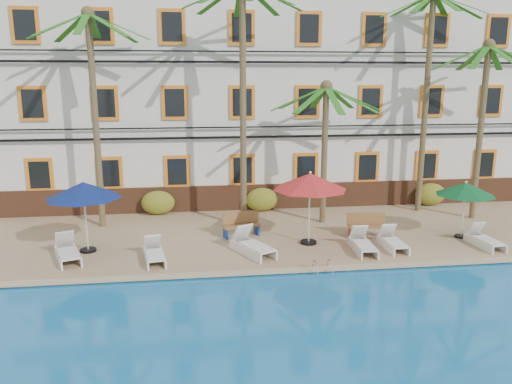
{
  "coord_description": "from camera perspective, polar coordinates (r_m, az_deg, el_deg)",
  "views": [
    {
      "loc": [
        -3.79,
        -15.69,
        6.33
      ],
      "look_at": [
        -1.38,
        3.0,
        2.0
      ],
      "focal_mm": 35.0,
      "sensor_mm": 36.0,
      "label": 1
    }
  ],
  "objects": [
    {
      "name": "pool_ladder",
      "position": [
        16.41,
        7.59,
        -8.93
      ],
      "size": [
        0.54,
        0.74,
        0.74
      ],
      "color": "silver",
      "rests_on": "ground"
    },
    {
      "name": "palm_b",
      "position": [
        20.07,
        -1.52,
        13.26
      ],
      "size": [
        4.61,
        4.61,
        9.83
      ],
      "color": "brown",
      "rests_on": "pool_deck"
    },
    {
      "name": "palm_c",
      "position": [
        21.0,
        7.9,
        7.08
      ],
      "size": [
        4.61,
        4.61,
        5.99
      ],
      "color": "brown",
      "rests_on": "pool_deck"
    },
    {
      "name": "lounger_e",
      "position": [
        18.91,
        15.34,
        -5.46
      ],
      "size": [
        0.63,
        1.72,
        0.81
      ],
      "color": "silver",
      "rests_on": "pool_deck"
    },
    {
      "name": "lounger_f",
      "position": [
        20.3,
        24.65,
        -4.94
      ],
      "size": [
        0.74,
        1.75,
        0.81
      ],
      "color": "silver",
      "rests_on": "pool_deck"
    },
    {
      "name": "shrub_right",
      "position": [
        25.66,
        19.3,
        -0.25
      ],
      "size": [
        1.5,
        0.9,
        1.1
      ],
      "primitive_type": "ellipsoid",
      "color": "#305919",
      "rests_on": "pool_deck"
    },
    {
      "name": "umbrella_green",
      "position": [
        20.66,
        22.83,
        0.28
      ],
      "size": [
        2.24,
        2.24,
        2.25
      ],
      "color": "black",
      "rests_on": "pool_deck"
    },
    {
      "name": "ground",
      "position": [
        17.34,
        5.87,
        -8.54
      ],
      "size": [
        100.0,
        100.0,
        0.0
      ],
      "primitive_type": "plane",
      "color": "#384C23",
      "rests_on": "ground"
    },
    {
      "name": "pool_coping",
      "position": [
        16.43,
        6.61,
        -8.76
      ],
      "size": [
        30.0,
        0.35,
        0.06
      ],
      "primitive_type": "cube",
      "color": "tan",
      "rests_on": "pool_deck"
    },
    {
      "name": "bench_left",
      "position": [
        19.61,
        -1.77,
        -3.7
      ],
      "size": [
        1.57,
        0.85,
        0.93
      ],
      "color": "olive",
      "rests_on": "pool_deck"
    },
    {
      "name": "lounger_d",
      "position": [
        18.33,
        12.11,
        -5.82
      ],
      "size": [
        0.73,
        1.83,
        0.85
      ],
      "color": "silver",
      "rests_on": "pool_deck"
    },
    {
      "name": "lounger_b",
      "position": [
        17.37,
        -11.56,
        -6.91
      ],
      "size": [
        0.88,
        1.78,
        0.81
      ],
      "color": "silver",
      "rests_on": "pool_deck"
    },
    {
      "name": "lounger_a",
      "position": [
        18.27,
        -20.74,
        -6.41
      ],
      "size": [
        1.29,
        2.02,
        0.9
      ],
      "color": "silver",
      "rests_on": "pool_deck"
    },
    {
      "name": "palm_e",
      "position": [
        23.45,
        24.51,
        9.06
      ],
      "size": [
        4.61,
        4.61,
        7.65
      ],
      "color": "brown",
      "rests_on": "pool_deck"
    },
    {
      "name": "palm_d",
      "position": [
        23.86,
        19.03,
        12.52
      ],
      "size": [
        4.61,
        4.61,
        9.82
      ],
      "color": "brown",
      "rests_on": "pool_deck"
    },
    {
      "name": "bench_right",
      "position": [
        19.99,
        12.56,
        -3.68
      ],
      "size": [
        1.54,
        0.63,
        0.93
      ],
      "color": "olive",
      "rests_on": "pool_deck"
    },
    {
      "name": "lounger_c",
      "position": [
        17.69,
        -0.44,
        -6.1
      ],
      "size": [
        1.54,
        2.12,
        0.95
      ],
      "color": "silver",
      "rests_on": "pool_deck"
    },
    {
      "name": "pool_deck",
      "position": [
        21.94,
        2.92,
        -3.51
      ],
      "size": [
        30.0,
        12.0,
        0.25
      ],
      "primitive_type": "cube",
      "color": "tan",
      "rests_on": "ground"
    },
    {
      "name": "shrub_mid",
      "position": [
        23.19,
        0.69,
        -0.86
      ],
      "size": [
        1.5,
        0.9,
        1.1
      ],
      "primitive_type": "ellipsoid",
      "color": "#305919",
      "rests_on": "pool_deck"
    },
    {
      "name": "umbrella_red",
      "position": [
        18.34,
        6.19,
        1.15
      ],
      "size": [
        2.76,
        2.76,
        2.76
      ],
      "color": "black",
      "rests_on": "pool_deck"
    },
    {
      "name": "umbrella_blue",
      "position": [
        18.41,
        -19.11,
        0.15
      ],
      "size": [
        2.62,
        2.62,
        2.62
      ],
      "color": "black",
      "rests_on": "pool_deck"
    },
    {
      "name": "shrub_left",
      "position": [
        23.03,
        -11.14,
        -1.21
      ],
      "size": [
        1.5,
        0.9,
        1.1
      ],
      "primitive_type": "ellipsoid",
      "color": "#305919",
      "rests_on": "pool_deck"
    },
    {
      "name": "hotel_building",
      "position": [
        25.97,
        1.07,
        10.82
      ],
      "size": [
        25.4,
        6.44,
        10.22
      ],
      "color": "silver",
      "rests_on": "pool_deck"
    },
    {
      "name": "palm_a",
      "position": [
        21.08,
        -18.1,
        10.98
      ],
      "size": [
        4.61,
        4.61,
        8.75
      ],
      "color": "brown",
      "rests_on": "pool_deck"
    }
  ]
}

